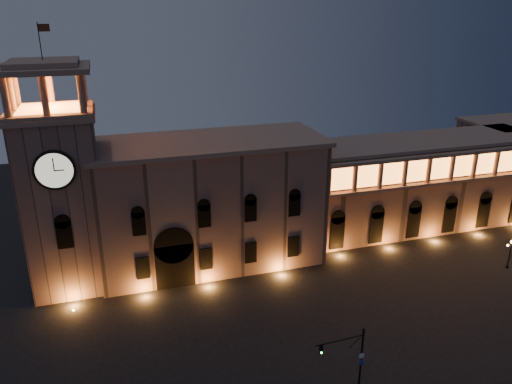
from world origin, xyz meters
TOP-DOWN VIEW (x-y plane):
  - ground at (0.00, 0.00)m, footprint 160.00×160.00m
  - government_building at (-2.08, 21.93)m, footprint 30.80×12.80m
  - clock_tower at (-20.50, 20.98)m, footprint 9.80×9.80m
  - colonnade_wing at (32.00, 23.92)m, footprint 40.60×11.50m
  - traffic_light at (4.93, -7.32)m, footprint 5.07×0.64m
  - street_lamp_near at (36.57, 7.61)m, footprint 1.39×0.63m

SIDE VIEW (x-z plane):
  - ground at x=0.00m, z-range 0.00..0.00m
  - street_lamp_near at x=36.57m, z-range 0.40..4.59m
  - traffic_light at x=4.93m, z-range 0.18..7.13m
  - colonnade_wing at x=32.00m, z-range 0.08..14.58m
  - government_building at x=-2.08m, z-range -0.03..17.57m
  - clock_tower at x=-20.50m, z-range -3.70..28.70m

